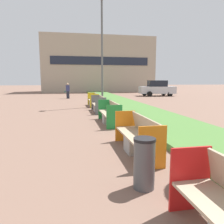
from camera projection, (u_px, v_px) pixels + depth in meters
name	position (u px, v px, depth m)	size (l,w,h in m)	color
planter_grass_strip	(157.00, 119.00, 10.10)	(2.80, 120.00, 0.18)	#4C7A38
building_backdrop	(98.00, 65.00, 36.17)	(17.67, 6.53, 8.70)	tan
bench_orange_frame	(137.00, 138.00, 5.70)	(0.65, 2.32, 0.94)	#9E9B96
bench_green_frame	(110.00, 115.00, 9.57)	(0.65, 2.42, 0.94)	#9E9B96
bench_grey_frame	(99.00, 106.00, 13.06)	(0.65, 2.20, 0.94)	#9E9B96
bench_yellow_frame	(94.00, 101.00, 15.94)	(0.65, 1.96, 0.94)	#9E9B96
litter_bin	(144.00, 163.00, 3.77)	(0.38, 0.38, 0.90)	#4C4F51
street_lamp_post	(102.00, 47.00, 15.24)	(0.24, 0.44, 7.53)	#56595B
pedestrian_walking	(68.00, 91.00, 22.50)	(0.53, 0.24, 1.59)	#232633
parked_car_distant	(157.00, 88.00, 26.22)	(4.36, 2.19, 1.86)	#B7BABF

